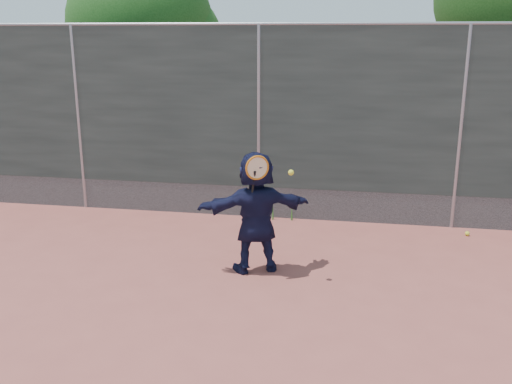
# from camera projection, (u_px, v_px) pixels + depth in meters

# --- Properties ---
(ground) EXTENTS (80.00, 80.00, 0.00)m
(ground) POSITION_uv_depth(u_px,v_px,m) (201.00, 319.00, 5.93)
(ground) COLOR #9E4C42
(ground) RESTS_ON ground
(player) EXTENTS (1.47, 0.95, 1.52)m
(player) POSITION_uv_depth(u_px,v_px,m) (256.00, 212.00, 6.96)
(player) COLOR #121533
(player) RESTS_ON ground
(ball_ground) EXTENTS (0.07, 0.07, 0.07)m
(ball_ground) POSITION_uv_depth(u_px,v_px,m) (467.00, 234.00, 8.35)
(ball_ground) COLOR yellow
(ball_ground) RESTS_ON ground
(fence) EXTENTS (20.00, 0.06, 3.03)m
(fence) POSITION_uv_depth(u_px,v_px,m) (259.00, 119.00, 8.82)
(fence) COLOR #38423D
(fence) RESTS_ON ground
(swing_action) EXTENTS (0.56, 0.17, 0.51)m
(swing_action) POSITION_uv_depth(u_px,v_px,m) (260.00, 170.00, 6.60)
(swing_action) COLOR #C76812
(swing_action) RESTS_ON ground
(tree_left) EXTENTS (3.15, 3.00, 4.53)m
(tree_left) POSITION_uv_depth(u_px,v_px,m) (149.00, 30.00, 11.83)
(tree_left) COLOR #382314
(tree_left) RESTS_ON ground
(weed_clump) EXTENTS (0.68, 0.07, 0.30)m
(weed_clump) POSITION_uv_depth(u_px,v_px,m) (276.00, 212.00, 9.05)
(weed_clump) COLOR #387226
(weed_clump) RESTS_ON ground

